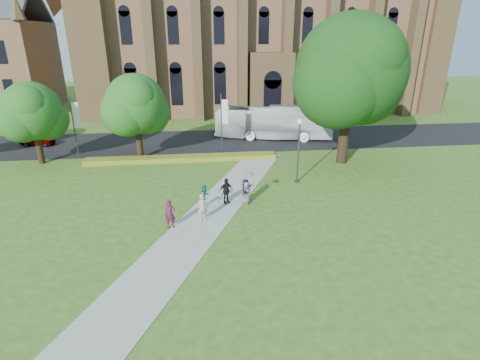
{
  "coord_description": "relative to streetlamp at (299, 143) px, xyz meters",
  "views": [
    {
      "loc": [
        -0.41,
        -21.2,
        11.36
      ],
      "look_at": [
        2.47,
        3.47,
        1.6
      ],
      "focal_mm": 28.0,
      "sensor_mm": 36.0,
      "label": 1
    }
  ],
  "objects": [
    {
      "name": "cathedral",
      "position": [
        2.5,
        33.23,
        9.69
      ],
      "size": [
        52.6,
        18.25,
        28.0
      ],
      "color": "brown",
      "rests_on": "ground"
    },
    {
      "name": "flower_hedge",
      "position": [
        -9.5,
        6.7,
        -3.07
      ],
      "size": [
        18.0,
        1.4,
        0.45
      ],
      "primitive_type": "cube",
      "color": "#AA9322",
      "rests_on": "ground"
    },
    {
      "name": "banner_pole_1",
      "position": [
        -19.39,
        8.7,
        0.09
      ],
      "size": [
        0.7,
        0.1,
        6.0
      ],
      "color": "#38383D",
      "rests_on": "ground"
    },
    {
      "name": "car_0",
      "position": [
        -25.15,
        13.83,
        -2.67
      ],
      "size": [
        3.78,
        2.04,
        1.22
      ],
      "primitive_type": "imported",
      "rotation": [
        0.0,
        0.0,
        1.4
      ],
      "color": "gray",
      "rests_on": "road"
    },
    {
      "name": "pedestrian_2",
      "position": [
        -6.08,
        -3.21,
        -2.46
      ],
      "size": [
        1.17,
        0.93,
        1.58
      ],
      "primitive_type": "imported",
      "rotation": [
        0.0,
        0.0,
        0.39
      ],
      "color": "silver",
      "rests_on": "footpath"
    },
    {
      "name": "ground",
      "position": [
        -7.5,
        -6.5,
        -3.3
      ],
      "size": [
        160.0,
        160.0,
        0.0
      ],
      "primitive_type": "plane",
      "color": "#355D1B",
      "rests_on": "ground"
    },
    {
      "name": "pedestrian_6",
      "position": [
        -7.77,
        -5.88,
        -2.36
      ],
      "size": [
        0.74,
        0.59,
        1.78
      ],
      "primitive_type": "imported",
      "rotation": [
        0.0,
        0.0,
        0.28
      ],
      "color": "#AA9B8E",
      "rests_on": "footpath"
    },
    {
      "name": "pedestrian_3",
      "position": [
        -6.07,
        -3.42,
        -2.32
      ],
      "size": [
        1.19,
        0.88,
        1.87
      ],
      "primitive_type": "imported",
      "rotation": [
        0.0,
        0.0,
        0.44
      ],
      "color": "black",
      "rests_on": "footpath"
    },
    {
      "name": "pedestrian_4",
      "position": [
        -4.62,
        -3.56,
        -2.47
      ],
      "size": [
        0.9,
        0.91,
        1.58
      ],
      "primitive_type": "imported",
      "rotation": [
        0.0,
        0.0,
        0.82
      ],
      "color": "slate",
      "rests_on": "footpath"
    },
    {
      "name": "large_tree",
      "position": [
        5.5,
        4.5,
        5.07
      ],
      "size": [
        9.6,
        9.6,
        13.2
      ],
      "color": "#332114",
      "rests_on": "ground"
    },
    {
      "name": "tour_coach",
      "position": [
        0.78,
        13.73,
        -1.44
      ],
      "size": [
        13.56,
        5.93,
        3.68
      ],
      "primitive_type": "imported",
      "rotation": [
        0.0,
        0.0,
        1.35
      ],
      "color": "white",
      "rests_on": "road"
    },
    {
      "name": "streetlamp",
      "position": [
        0.0,
        0.0,
        0.0
      ],
      "size": [
        0.44,
        0.44,
        5.24
      ],
      "color": "#38383D",
      "rests_on": "ground"
    },
    {
      "name": "banner_pole_0",
      "position": [
        -5.39,
        8.7,
        0.09
      ],
      "size": [
        0.7,
        0.1,
        6.0
      ],
      "color": "#38383D",
      "rests_on": "ground"
    },
    {
      "name": "pedestrian_0",
      "position": [
        -9.8,
        -6.63,
        -2.35
      ],
      "size": [
        0.69,
        0.47,
        1.81
      ],
      "primitive_type": "imported",
      "rotation": [
        0.0,
        0.0,
        0.06
      ],
      "color": "#591436",
      "rests_on": "footpath"
    },
    {
      "name": "pedestrian_1",
      "position": [
        -7.57,
        -3.98,
        -2.42
      ],
      "size": [
        1.0,
        1.02,
        1.66
      ],
      "primitive_type": "imported",
      "rotation": [
        0.0,
        0.0,
        0.87
      ],
      "color": "#1B7587",
      "rests_on": "footpath"
    },
    {
      "name": "street_tree_1",
      "position": [
        -13.5,
        8.0,
        1.93
      ],
      "size": [
        5.6,
        5.6,
        8.05
      ],
      "color": "#332114",
      "rests_on": "ground"
    },
    {
      "name": "road",
      "position": [
        -7.5,
        13.5,
        -3.29
      ],
      "size": [
        160.0,
        10.0,
        0.02
      ],
      "primitive_type": "cube",
      "color": "black",
      "rests_on": "ground"
    },
    {
      "name": "pedestrian_5",
      "position": [
        -4.66,
        -3.35,
        -2.39
      ],
      "size": [
        1.05,
        1.68,
        1.73
      ],
      "primitive_type": "imported",
      "rotation": [
        0.0,
        0.0,
        1.2
      ],
      "color": "#292A31",
      "rests_on": "footpath"
    },
    {
      "name": "street_tree_0",
      "position": [
        -22.5,
        7.5,
        1.58
      ],
      "size": [
        5.2,
        5.2,
        7.5
      ],
      "color": "#332114",
      "rests_on": "ground"
    },
    {
      "name": "parasol",
      "position": [
        -4.44,
        -3.46,
        -1.38
      ],
      "size": [
        0.83,
        0.83,
        0.6
      ],
      "primitive_type": "imported",
      "rotation": [
        0.0,
        0.0,
        -0.26
      ],
      "color": "#C48A93",
      "rests_on": "pedestrian_4"
    },
    {
      "name": "footpath",
      "position": [
        -7.5,
        -5.5,
        -3.28
      ],
      "size": [
        15.58,
        28.54,
        0.04
      ],
      "primitive_type": "cube",
      "rotation": [
        0.0,
        0.0,
        -0.44
      ],
      "color": "#B2B2A8",
      "rests_on": "ground"
    }
  ]
}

